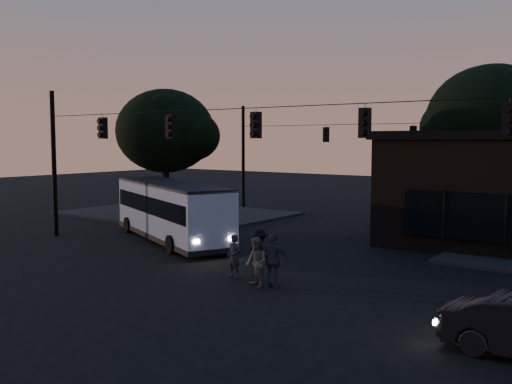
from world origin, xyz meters
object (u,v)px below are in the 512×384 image
Objects in this scene: pedestrian_c at (273,260)px; pedestrian_b at (256,262)px; pedestrian_a at (234,257)px; pedestrian_d at (259,253)px; bus at (171,208)px.

pedestrian_b is at bearing 17.54° from pedestrian_c.
pedestrian_d is (0.52, 0.81, 0.08)m from pedestrian_a.
pedestrian_c reaches higher than pedestrian_b.
pedestrian_a is 0.86× the size of pedestrian_c.
pedestrian_d is (7.87, -3.39, -0.74)m from bus.
pedestrian_c is (9.19, -4.36, -0.69)m from bus.
pedestrian_c is (0.49, 0.33, 0.08)m from pedestrian_b.
bus is at bearing -9.10° from pedestrian_d.
pedestrian_a is 0.97m from pedestrian_d.
pedestrian_c is at bearing 64.29° from pedestrian_b.
bus is 6.47× the size of pedestrian_a.
bus reaches higher than pedestrian_a.
bus is at bearing -41.94° from pedestrian_c.
bus is 6.05× the size of pedestrian_b.
pedestrian_b reaches higher than pedestrian_a.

